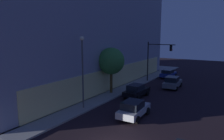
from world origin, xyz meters
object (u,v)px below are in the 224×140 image
object	(u,v)px
car_silver	(134,109)
car_grey	(172,82)
modern_building	(51,17)
sidewalk_tree	(111,61)
traffic_light_far_corner	(156,55)
street_lamp_sidewalk	(82,63)
car_black	(136,91)
car_blue	(168,73)

from	to	relation	value
car_silver	car_grey	world-z (taller)	car_grey
car_grey	car_silver	bearing A→B (deg)	-179.10
modern_building	car_silver	bearing A→B (deg)	-114.32
modern_building	sidewalk_tree	xyz separation A→B (m)	(-3.26, -14.28, -6.48)
car_grey	traffic_light_far_corner	bearing A→B (deg)	57.97
street_lamp_sidewalk	car_grey	world-z (taller)	street_lamp_sidewalk
traffic_light_far_corner	car_black	xyz separation A→B (m)	(-9.17, -0.94, -3.67)
modern_building	car_black	size ratio (longest dim) A/B	8.44
sidewalk_tree	car_grey	world-z (taller)	sidewalk_tree
car_silver	car_black	xyz separation A→B (m)	(6.35, 2.70, -0.02)
car_grey	street_lamp_sidewalk	bearing A→B (deg)	159.31
street_lamp_sidewalk	car_silver	bearing A→B (deg)	-83.43
traffic_light_far_corner	car_silver	size ratio (longest dim) A/B	1.52
car_black	car_blue	world-z (taller)	car_black
car_silver	car_black	size ratio (longest dim) A/B	0.97
car_grey	car_blue	size ratio (longest dim) A/B	1.10
car_silver	car_blue	world-z (taller)	car_silver
car_blue	street_lamp_sidewalk	bearing A→B (deg)	173.23
modern_building	car_blue	xyz separation A→B (m)	(11.20, -17.47, -9.99)
street_lamp_sidewalk	sidewalk_tree	size ratio (longest dim) A/B	1.25
traffic_light_far_corner	car_black	bearing A→B (deg)	-174.14
street_lamp_sidewalk	car_silver	size ratio (longest dim) A/B	1.75
traffic_light_far_corner	sidewalk_tree	xyz separation A→B (m)	(-9.53, 2.55, -0.15)
car_silver	car_black	world-z (taller)	car_silver
traffic_light_far_corner	street_lamp_sidewalk	xyz separation A→B (m)	(-16.15, 1.86, 0.37)
sidewalk_tree	car_blue	distance (m)	15.22
modern_building	street_lamp_sidewalk	xyz separation A→B (m)	(-9.88, -14.96, -5.96)
sidewalk_tree	car_grey	xyz separation A→B (m)	(7.38, -5.98, -3.49)
car_grey	car_black	bearing A→B (deg)	160.50
sidewalk_tree	car_silver	size ratio (longest dim) A/B	1.40
traffic_light_far_corner	car_grey	bearing A→B (deg)	-122.03
car_silver	sidewalk_tree	bearing A→B (deg)	45.94
street_lamp_sidewalk	car_silver	xyz separation A→B (m)	(0.63, -5.50, -4.01)
modern_building	car_silver	distance (m)	24.57
sidewalk_tree	car_silver	xyz separation A→B (m)	(-5.99, -6.19, -3.50)
car_black	car_blue	size ratio (longest dim) A/B	1.06
modern_building	street_lamp_sidewalk	world-z (taller)	modern_building
traffic_light_far_corner	car_grey	distance (m)	5.44
car_blue	car_black	bearing A→B (deg)	-178.77
modern_building	car_blue	distance (m)	23.03
street_lamp_sidewalk	car_grey	distance (m)	15.50
modern_building	traffic_light_far_corner	distance (m)	19.04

